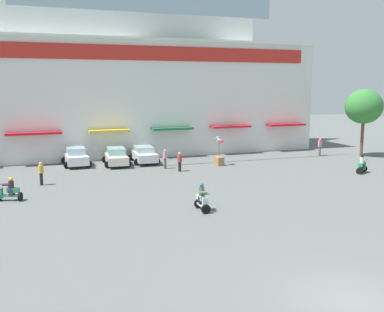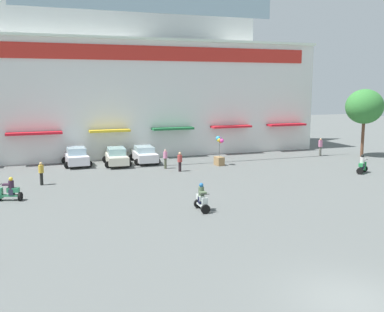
{
  "view_description": "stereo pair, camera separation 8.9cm",
  "coord_description": "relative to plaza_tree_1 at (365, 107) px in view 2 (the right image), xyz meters",
  "views": [
    {
      "loc": [
        -9.52,
        -11.01,
        6.95
      ],
      "look_at": [
        0.61,
        17.09,
        2.16
      ],
      "focal_mm": 41.78,
      "sensor_mm": 36.0,
      "label": 1
    },
    {
      "loc": [
        -9.43,
        -11.04,
        6.95
      ],
      "look_at": [
        0.61,
        17.09,
        2.16
      ],
      "focal_mm": 41.78,
      "sensor_mm": 36.0,
      "label": 2
    }
  ],
  "objects": [
    {
      "name": "ground_plane",
      "position": [
        -20.64,
        -10.89,
        -4.85
      ],
      "size": [
        128.0,
        128.0,
        0.0
      ],
      "primitive_type": "plane",
      "color": "#595E5C"
    },
    {
      "name": "scooter_rider_2",
      "position": [
        -5.67,
        -6.74,
        -4.21
      ],
      "size": [
        1.47,
        1.25,
        1.52
      ],
      "color": "black",
      "rests_on": "ground"
    },
    {
      "name": "parked_car_0",
      "position": [
        -26.69,
        4.28,
        -4.06
      ],
      "size": [
        2.39,
        4.05,
        1.59
      ],
      "color": "white",
      "rests_on": "ground"
    },
    {
      "name": "plaza_tree_1",
      "position": [
        0.0,
        0.0,
        0.0
      ],
      "size": [
        3.76,
        3.24,
        6.53
      ],
      "color": "brown",
      "rests_on": "ground"
    },
    {
      "name": "parked_car_1",
      "position": [
        -23.38,
        3.42,
        -4.08
      ],
      "size": [
        2.47,
        4.55,
        1.52
      ],
      "color": "beige",
      "rests_on": "ground"
    },
    {
      "name": "pedestrian_2",
      "position": [
        -29.72,
        -2.67,
        -3.91
      ],
      "size": [
        0.47,
        0.47,
        1.64
      ],
      "color": "black",
      "rests_on": "ground"
    },
    {
      "name": "pedestrian_4",
      "position": [
        -19.07,
        -1.21,
        -3.96
      ],
      "size": [
        0.51,
        0.51,
        1.58
      ],
      "color": "black",
      "rests_on": "ground"
    },
    {
      "name": "scooter_rider_5",
      "position": [
        -21.47,
        -12.46,
        -4.19
      ],
      "size": [
        0.56,
        1.37,
        1.57
      ],
      "color": "black",
      "rests_on": "ground"
    },
    {
      "name": "scooter_rider_8",
      "position": [
        -31.6,
        -6.5,
        -4.25
      ],
      "size": [
        1.5,
        0.95,
        1.46
      ],
      "color": "black",
      "rests_on": "ground"
    },
    {
      "name": "parked_car_2",
      "position": [
        -20.8,
        3.84,
        -4.1
      ],
      "size": [
        2.42,
        4.38,
        1.48
      ],
      "color": "silver",
      "rests_on": "ground"
    },
    {
      "name": "pedestrian_1",
      "position": [
        -3.52,
        1.81,
        -3.87
      ],
      "size": [
        0.5,
        0.5,
        1.72
      ],
      "color": "slate",
      "rests_on": "ground"
    },
    {
      "name": "balloon_vendor_cart",
      "position": [
        -14.99,
        0.26,
        -3.72
      ],
      "size": [
        0.7,
        0.96,
        2.57
      ],
      "color": "#97764D",
      "rests_on": "ground"
    },
    {
      "name": "pedestrian_0",
      "position": [
        -19.83,
        0.37,
        -3.92
      ],
      "size": [
        0.45,
        0.45,
        1.62
      ],
      "color": "#494E3A",
      "rests_on": "ground"
    },
    {
      "name": "colonial_building",
      "position": [
        -20.64,
        12.23,
        4.89
      ],
      "size": [
        37.68,
        16.76,
        22.29
      ],
      "color": "white",
      "rests_on": "ground"
    }
  ]
}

